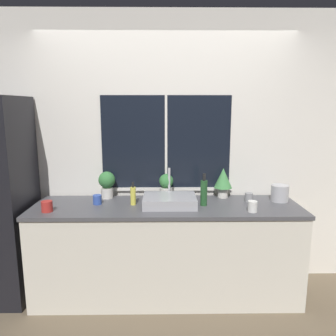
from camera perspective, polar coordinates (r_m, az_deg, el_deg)
ground_plane at (r=3.15m, az=-0.20°, el=-24.11°), size 14.00×14.00×0.00m
wall_back at (r=3.33m, az=-0.34°, el=3.03°), size 8.00×0.09×2.70m
counter at (r=3.20m, az=-0.26°, el=-14.16°), size 2.47×0.67×0.90m
sink at (r=3.02m, az=0.27°, el=-5.69°), size 0.48×0.41×0.31m
potted_plant_left at (r=3.29m, az=-10.59°, el=-2.57°), size 0.16×0.16×0.27m
potted_plant_center at (r=3.25m, az=-0.32°, el=-3.03°), size 0.14×0.14×0.24m
potted_plant_right at (r=3.29m, az=9.57°, el=-2.08°), size 0.18×0.18×0.30m
soap_bottle at (r=3.05m, az=-6.10°, el=-4.77°), size 0.05×0.05×0.21m
bottle_tall at (r=3.02m, az=6.26°, el=-4.21°), size 0.06×0.06×0.30m
mug_blue at (r=3.13m, az=-12.21°, el=-5.41°), size 0.08×0.08×0.09m
mug_grey at (r=3.23m, az=13.91°, el=-4.97°), size 0.08×0.08×0.09m
mug_red at (r=3.04m, az=-20.33°, el=-6.29°), size 0.10×0.10×0.09m
mug_white at (r=2.94m, az=14.50°, el=-6.49°), size 0.08×0.08×0.09m
kettle at (r=3.33m, az=18.90°, el=-4.05°), size 0.17×0.17×0.17m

